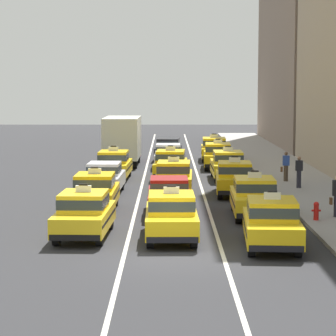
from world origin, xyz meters
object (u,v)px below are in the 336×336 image
at_px(taxi_left_second, 98,191).
at_px(taxi_right_third, 238,178).
at_px(taxi_right_fifth, 221,155).
at_px(taxi_left_nearest, 87,213).
at_px(sedan_center_fifth, 172,155).
at_px(taxi_center_third, 177,177).
at_px(taxi_right_nearest, 275,222).
at_px(taxi_right_second, 258,196).
at_px(pedestrian_mid_block, 302,172).
at_px(taxi_left_fourth, 117,164).
at_px(taxi_right_fourth, 231,165).
at_px(sedan_left_third, 108,177).
at_px(sedan_center_sixth, 172,148).
at_px(taxi_right_sixth, 217,149).
at_px(sedan_center_second, 172,195).
at_px(fire_hydrant, 320,210).
at_px(taxi_center_fourth, 174,164).
at_px(taxi_center_nearest, 175,215).
at_px(box_truck_left_fifth, 126,139).
at_px(pedestrian_near_crosswalk, 289,167).

xyz_separation_m(taxi_left_second, taxi_right_third, (6.45, 4.99, 0.00)).
bearing_deg(taxi_right_fifth, taxi_left_nearest, -105.44).
bearing_deg(sedan_center_fifth, taxi_center_third, -88.72).
height_order(taxi_center_third, taxi_right_nearest, same).
bearing_deg(taxi_right_second, pedestrian_mid_block, 68.17).
relative_size(taxi_left_fourth, taxi_right_fifth, 1.00).
bearing_deg(taxi_right_fourth, sedan_left_third, -139.47).
relative_size(taxi_center_third, sedan_center_sixth, 1.05).
distance_m(sedan_center_sixth, taxi_right_fourth, 11.97).
distance_m(taxi_left_second, taxi_right_fourth, 13.02).
xyz_separation_m(taxi_left_nearest, taxi_right_sixth, (6.31, 27.86, 0.00)).
bearing_deg(taxi_right_fourth, taxi_right_sixth, 90.75).
bearing_deg(taxi_left_fourth, taxi_left_nearest, -89.64).
bearing_deg(taxi_left_fourth, sedan_center_fifth, 62.85).
bearing_deg(sedan_center_second, taxi_center_third, 87.70).
bearing_deg(taxi_center_third, taxi_right_third, -4.76).
height_order(sedan_center_sixth, taxi_right_fourth, taxi_right_fourth).
bearing_deg(fire_hydrant, taxi_left_second, 162.00).
bearing_deg(taxi_center_fourth, taxi_right_fifth, 59.79).
xyz_separation_m(taxi_center_nearest, fire_hydrant, (5.74, 3.07, -0.33)).
bearing_deg(taxi_left_fourth, taxi_right_fourth, -0.71).
bearing_deg(taxi_center_third, taxi_left_second, -123.25).
bearing_deg(taxi_right_fifth, fire_hydrant, -82.50).
bearing_deg(box_truck_left_fifth, sedan_center_second, -81.28).
bearing_deg(sedan_left_third, pedestrian_mid_block, 5.92).
distance_m(taxi_left_nearest, taxi_right_nearest, 6.76).
relative_size(taxi_center_nearest, taxi_right_second, 0.99).
distance_m(taxi_left_second, taxi_center_fourth, 12.17).
distance_m(taxi_center_third, fire_hydrant, 9.90).
bearing_deg(taxi_right_second, taxi_right_nearest, -90.63).
bearing_deg(taxi_right_third, sedan_center_sixth, 100.50).
distance_m(taxi_right_second, taxi_right_fourth, 12.59).
height_order(sedan_center_second, taxi_right_fifth, taxi_right_fifth).
bearing_deg(pedestrian_near_crosswalk, taxi_center_fourth, 159.72).
xyz_separation_m(box_truck_left_fifth, taxi_right_sixth, (6.35, 2.77, -0.90)).
bearing_deg(pedestrian_near_crosswalk, taxi_center_third, -146.43).
distance_m(taxi_center_fourth, sedan_center_fifth, 5.73).
height_order(sedan_left_third, taxi_center_fourth, taxi_center_fourth).
bearing_deg(taxi_right_fourth, sedan_center_sixth, 106.61).
distance_m(taxi_center_fourth, fire_hydrant, 15.72).
bearing_deg(taxi_right_fourth, taxi_right_second, -89.37).
height_order(taxi_right_nearest, pedestrian_mid_block, taxi_right_nearest).
bearing_deg(taxi_left_nearest, taxi_left_second, 91.32).
relative_size(taxi_right_fifth, taxi_right_sixth, 1.00).
bearing_deg(taxi_right_fourth, sedan_center_second, -105.80).
bearing_deg(sedan_center_sixth, sedan_center_second, -89.93).
relative_size(taxi_center_nearest, taxi_center_third, 0.99).
bearing_deg(taxi_center_nearest, pedestrian_near_crosswalk, 67.46).
distance_m(sedan_center_second, sedan_center_fifth, 18.20).
relative_size(taxi_center_third, pedestrian_near_crosswalk, 2.84).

